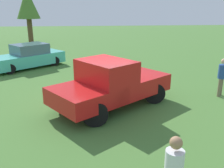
{
  "coord_description": "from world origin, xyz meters",
  "views": [
    {
      "loc": [
        0.61,
        9.42,
        3.66
      ],
      "look_at": [
        -0.23,
        0.71,
        0.9
      ],
      "focal_mm": 39.74,
      "sensor_mm": 36.0,
      "label": 1
    }
  ],
  "objects_px": {
    "pickup_truck": "(110,83)",
    "person_bystander": "(222,75)",
    "sedan_near": "(28,57)",
    "tree_side": "(28,4)"
  },
  "relations": [
    {
      "from": "pickup_truck",
      "to": "person_bystander",
      "type": "xyz_separation_m",
      "value": [
        -4.77,
        -0.82,
        -0.05
      ]
    },
    {
      "from": "pickup_truck",
      "to": "person_bystander",
      "type": "bearing_deg",
      "value": -26.64
    },
    {
      "from": "pickup_truck",
      "to": "tree_side",
      "type": "bearing_deg",
      "value": 74.06
    },
    {
      "from": "tree_side",
      "to": "pickup_truck",
      "type": "bearing_deg",
      "value": 110.41
    },
    {
      "from": "person_bystander",
      "to": "tree_side",
      "type": "xyz_separation_m",
      "value": [
        11.33,
        -16.82,
        2.92
      ]
    },
    {
      "from": "person_bystander",
      "to": "sedan_near",
      "type": "bearing_deg",
      "value": -170.03
    },
    {
      "from": "sedan_near",
      "to": "tree_side",
      "type": "distance_m",
      "value": 11.42
    },
    {
      "from": "pickup_truck",
      "to": "tree_side",
      "type": "height_order",
      "value": "tree_side"
    },
    {
      "from": "pickup_truck",
      "to": "sedan_near",
      "type": "distance_m",
      "value": 8.19
    },
    {
      "from": "sedan_near",
      "to": "tree_side",
      "type": "bearing_deg",
      "value": -119.43
    }
  ]
}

